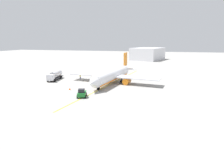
# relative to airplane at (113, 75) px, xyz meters

# --- Properties ---
(ground_plane) EXTENTS (400.00, 400.00, 0.00)m
(ground_plane) POSITION_rel_airplane_xyz_m (0.50, -0.07, -2.62)
(ground_plane) COLOR #9E9B96
(airplane) EXTENTS (32.20, 32.05, 9.60)m
(airplane) POSITION_rel_airplane_xyz_m (0.00, 0.00, 0.00)
(airplane) COLOR white
(airplane) RESTS_ON ground
(fuel_tanker) EXTENTS (10.43, 4.10, 3.15)m
(fuel_tanker) POSITION_rel_airplane_xyz_m (0.31, -21.77, -0.90)
(fuel_tanker) COLOR #2D2D33
(fuel_tanker) RESTS_ON ground
(pushback_tug) EXTENTS (4.04, 3.23, 2.20)m
(pushback_tug) POSITION_rel_airplane_xyz_m (18.67, -3.15, -1.61)
(pushback_tug) COLOR #196B28
(pushback_tug) RESTS_ON ground
(refueling_worker) EXTENTS (0.61, 0.51, 1.71)m
(refueling_worker) POSITION_rel_airplane_xyz_m (-3.86, -13.63, -1.80)
(refueling_worker) COLOR navy
(refueling_worker) RESTS_ON ground
(safety_cone_nose) EXTENTS (0.56, 0.56, 0.62)m
(safety_cone_nose) POSITION_rel_airplane_xyz_m (12.56, -9.65, -2.31)
(safety_cone_nose) COLOR #F2590F
(safety_cone_nose) RESTS_ON ground
(safety_cone_wingtip) EXTENTS (0.63, 0.63, 0.70)m
(safety_cone_wingtip) POSITION_rel_airplane_xyz_m (15.46, -5.12, -2.27)
(safety_cone_wingtip) COLOR #F2590F
(safety_cone_wingtip) RESTS_ON ground
(distant_hangar) EXTENTS (30.64, 25.13, 8.84)m
(distant_hangar) POSITION_rel_airplane_xyz_m (-87.39, 3.85, 1.79)
(distant_hangar) COLOR silver
(distant_hangar) RESTS_ON ground
(taxi_line_marking) EXTENTS (60.13, 8.46, 0.01)m
(taxi_line_marking) POSITION_rel_airplane_xyz_m (0.50, -0.07, -2.62)
(taxi_line_marking) COLOR yellow
(taxi_line_marking) RESTS_ON ground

